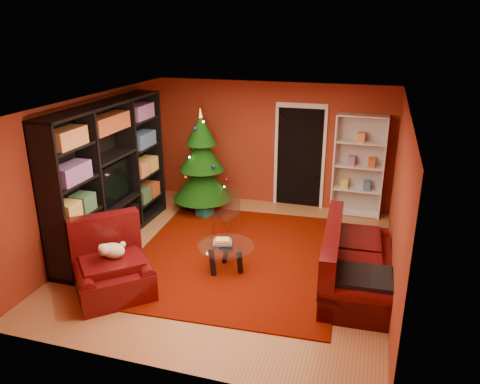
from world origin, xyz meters
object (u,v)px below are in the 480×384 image
(white_bookshelf, at_px, (359,166))
(coffee_table, at_px, (226,258))
(media_unit, at_px, (110,175))
(gift_box_red, at_px, (215,205))
(armchair, at_px, (112,266))
(dog, at_px, (114,251))
(christmas_tree, at_px, (202,162))
(sofa, at_px, (358,257))
(gift_box_teal, at_px, (205,210))
(acrylic_chair, at_px, (225,215))
(rug, at_px, (237,256))

(white_bookshelf, relative_size, coffee_table, 2.36)
(media_unit, distance_m, white_bookshelf, 4.78)
(media_unit, height_order, gift_box_red, media_unit)
(white_bookshelf, bearing_deg, armchair, -126.07)
(media_unit, distance_m, gift_box_red, 2.50)
(white_bookshelf, height_order, dog, white_bookshelf)
(christmas_tree, xyz_separation_m, dog, (-0.08, -3.32, -0.40))
(armchair, bearing_deg, coffee_table, -3.85)
(media_unit, relative_size, dog, 8.07)
(media_unit, distance_m, coffee_table, 2.56)
(sofa, bearing_deg, gift_box_teal, 56.91)
(christmas_tree, xyz_separation_m, sofa, (3.28, -2.16, -0.58))
(gift_box_red, height_order, acrylic_chair, acrylic_chair)
(media_unit, relative_size, gift_box_teal, 11.81)
(gift_box_red, xyz_separation_m, white_bookshelf, (2.83, 0.63, 0.91))
(gift_box_teal, xyz_separation_m, coffee_table, (1.11, -1.99, 0.10))
(media_unit, height_order, dog, media_unit)
(rug, distance_m, coffee_table, 0.56)
(media_unit, relative_size, sofa, 1.48)
(media_unit, xyz_separation_m, sofa, (4.29, -0.37, -0.77))
(gift_box_red, relative_size, armchair, 0.21)
(white_bookshelf, bearing_deg, sofa, -84.13)
(rug, distance_m, sofa, 2.07)
(christmas_tree, height_order, sofa, christmas_tree)
(gift_box_red, height_order, white_bookshelf, white_bookshelf)
(dog, relative_size, acrylic_chair, 0.52)
(media_unit, relative_size, christmas_tree, 1.49)
(white_bookshelf, height_order, coffee_table, white_bookshelf)
(gift_box_red, bearing_deg, acrylic_chair, -61.24)
(white_bookshelf, relative_size, armchair, 1.87)
(christmas_tree, relative_size, white_bookshelf, 1.03)
(acrylic_chair, bearing_deg, armchair, -92.08)
(rug, distance_m, gift_box_red, 2.13)
(christmas_tree, relative_size, dog, 5.43)
(rug, bearing_deg, coffee_table, -92.13)
(coffee_table, distance_m, acrylic_chair, 1.38)
(armchair, xyz_separation_m, coffee_table, (1.36, 1.08, -0.21))
(gift_box_red, bearing_deg, dog, -95.61)
(gift_box_teal, xyz_separation_m, dog, (-0.25, -3.00, 0.52))
(armchair, height_order, sofa, sofa)
(gift_box_teal, relative_size, armchair, 0.24)
(white_bookshelf, relative_size, sofa, 0.97)
(armchair, bearing_deg, dog, 45.00)
(christmas_tree, height_order, armchair, christmas_tree)
(acrylic_chair, bearing_deg, coffee_table, -52.13)
(media_unit, height_order, christmas_tree, media_unit)
(media_unit, xyz_separation_m, acrylic_chair, (1.85, 0.78, -0.85))
(armchair, xyz_separation_m, sofa, (3.36, 1.23, 0.03))
(armchair, distance_m, coffee_table, 1.75)
(media_unit, relative_size, acrylic_chair, 4.17)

